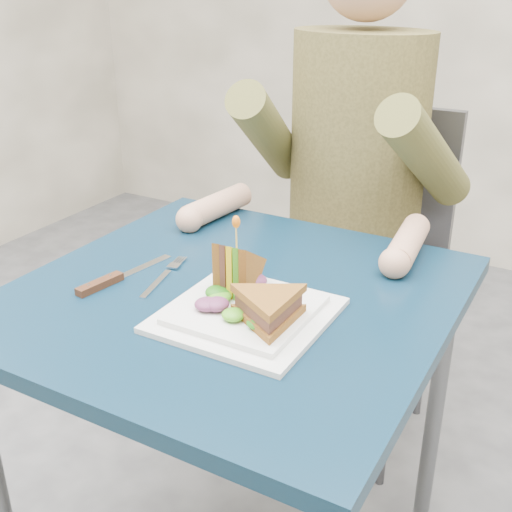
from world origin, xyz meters
The scene contains 12 objects.
table centered at (0.00, 0.00, 0.65)m, with size 0.75×0.75×0.73m.
chair centered at (0.00, 0.69, 0.54)m, with size 0.42×0.40×0.93m.
diner centered at (0.00, 0.57, 0.91)m, with size 0.54×0.59×0.74m.
plate centered at (0.07, -0.07, 0.74)m, with size 0.26×0.26×0.02m.
sandwich_flat centered at (0.13, -0.10, 0.78)m, with size 0.19×0.19×0.05m.
sandwich_upright centered at (0.03, -0.03, 0.78)m, with size 0.09×0.14×0.14m.
fork centered at (-0.14, -0.02, 0.73)m, with size 0.05×0.18×0.01m.
knife centered at (-0.21, -0.09, 0.74)m, with size 0.05×0.22×0.02m.
toothpick centered at (0.03, -0.03, 0.85)m, with size 0.00×0.00×0.06m, color tan.
toothpick_frill centered at (0.03, -0.03, 0.88)m, with size 0.01×0.01×0.02m, color orange.
lettuce_spill centered at (0.08, -0.06, 0.76)m, with size 0.15×0.13×0.02m, color #337A14, non-canonical shape.
onion_ring centered at (0.09, -0.07, 0.77)m, with size 0.04×0.04×0.01m, color #9E4C7A.
Camera 1 is at (0.54, -0.87, 1.26)m, focal length 45.00 mm.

